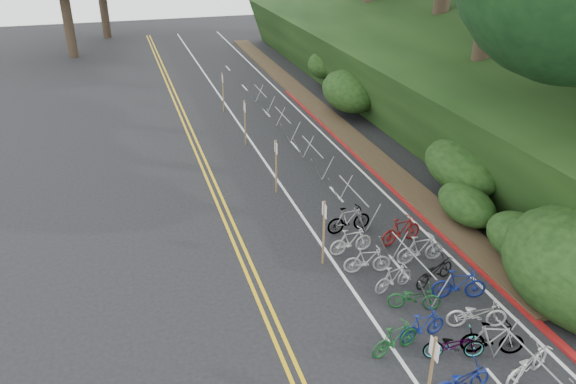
% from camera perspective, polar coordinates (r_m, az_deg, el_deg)
% --- Properties ---
extents(ground, '(120.00, 120.00, 0.00)m').
position_cam_1_polar(ground, '(16.44, 7.79, -16.79)').
color(ground, black).
rests_on(ground, ground).
extents(road_markings, '(7.47, 80.00, 0.01)m').
position_cam_1_polar(road_markings, '(24.41, -0.53, -0.89)').
color(road_markings, gold).
rests_on(road_markings, ground).
extents(red_curb, '(0.25, 28.00, 0.10)m').
position_cam_1_polar(red_curb, '(27.67, 8.44, 2.33)').
color(red_curb, maroon).
rests_on(red_curb, ground).
extents(embankment, '(14.30, 48.14, 9.11)m').
position_cam_1_polar(embankment, '(36.07, 14.65, 11.69)').
color(embankment, black).
rests_on(embankment, ground).
extents(bike_rack_front, '(1.18, 3.40, 1.26)m').
position_cam_1_polar(bike_rack_front, '(15.96, 24.12, -16.42)').
color(bike_rack_front, gray).
rests_on(bike_rack_front, ground).
extents(bike_racks_rest, '(1.14, 23.00, 1.17)m').
position_cam_1_polar(bike_racks_rest, '(27.23, 2.50, 4.04)').
color(bike_racks_rest, gray).
rests_on(bike_racks_rest, ground).
extents(signpost_near, '(0.08, 0.40, 2.43)m').
position_cam_1_polar(signpost_near, '(14.46, 14.32, -17.25)').
color(signpost_near, brown).
rests_on(signpost_near, ground).
extents(signposts_rest, '(0.08, 18.40, 2.50)m').
position_cam_1_polar(signposts_rest, '(27.27, -2.97, 5.36)').
color(signposts_rest, brown).
rests_on(signposts_rest, ground).
extents(bike_front, '(0.80, 1.68, 0.97)m').
position_cam_1_polar(bike_front, '(16.56, 10.85, -14.42)').
color(bike_front, '#144C1E').
rests_on(bike_front, ground).
extents(bike_valet, '(3.09, 11.76, 1.09)m').
position_cam_1_polar(bike_valet, '(18.33, 14.77, -10.33)').
color(bike_valet, maroon).
rests_on(bike_valet, ground).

